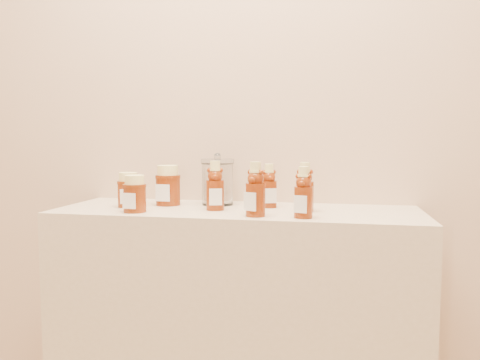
% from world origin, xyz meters
% --- Properties ---
extents(wall_back, '(3.50, 0.02, 2.70)m').
position_xyz_m(wall_back, '(0.00, 1.75, 1.35)').
color(wall_back, tan).
rests_on(wall_back, ground).
extents(display_table, '(1.20, 0.40, 0.90)m').
position_xyz_m(display_table, '(0.00, 1.55, 0.45)').
color(display_table, '#C0AC8D').
rests_on(display_table, ground).
extents(bear_bottle_back_left, '(0.08, 0.08, 0.18)m').
position_xyz_m(bear_bottle_back_left, '(-0.07, 1.52, 0.99)').
color(bear_bottle_back_left, '#611E07').
rests_on(bear_bottle_back_left, display_table).
extents(bear_bottle_back_mid, '(0.07, 0.07, 0.17)m').
position_xyz_m(bear_bottle_back_mid, '(0.10, 1.61, 0.98)').
color(bear_bottle_back_mid, '#611E07').
rests_on(bear_bottle_back_mid, display_table).
extents(bear_bottle_back_right, '(0.06, 0.06, 0.18)m').
position_xyz_m(bear_bottle_back_right, '(0.22, 1.55, 0.99)').
color(bear_bottle_back_right, '#611E07').
rests_on(bear_bottle_back_right, display_table).
extents(bear_bottle_front_left, '(0.08, 0.08, 0.19)m').
position_xyz_m(bear_bottle_front_left, '(0.08, 1.42, 0.99)').
color(bear_bottle_front_left, '#611E07').
rests_on(bear_bottle_front_left, display_table).
extents(bear_bottle_front_right, '(0.07, 0.07, 0.17)m').
position_xyz_m(bear_bottle_front_right, '(0.23, 1.42, 0.99)').
color(bear_bottle_front_right, '#611E07').
rests_on(bear_bottle_front_right, display_table).
extents(honey_jar_left, '(0.09, 0.09, 0.12)m').
position_xyz_m(honey_jar_left, '(-0.38, 1.53, 0.96)').
color(honey_jar_left, '#611E07').
rests_on(honey_jar_left, display_table).
extents(honey_jar_back, '(0.10, 0.10, 0.14)m').
position_xyz_m(honey_jar_back, '(-0.26, 1.60, 0.97)').
color(honey_jar_back, '#611E07').
rests_on(honey_jar_back, display_table).
extents(honey_jar_front, '(0.08, 0.08, 0.12)m').
position_xyz_m(honey_jar_front, '(-0.31, 1.43, 0.96)').
color(honey_jar_front, '#611E07').
rests_on(honey_jar_front, display_table).
extents(glass_canister, '(0.15, 0.15, 0.18)m').
position_xyz_m(glass_canister, '(-0.09, 1.64, 0.99)').
color(glass_canister, white).
rests_on(glass_canister, display_table).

